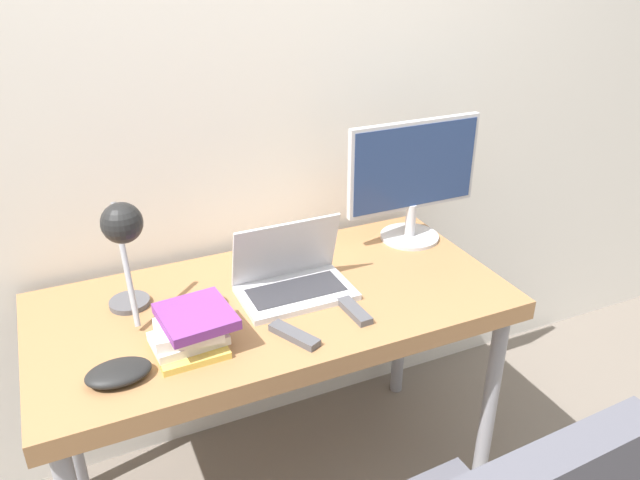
# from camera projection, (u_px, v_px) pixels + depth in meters

# --- Properties ---
(wall_back) EXTENTS (8.00, 0.05, 2.60)m
(wall_back) POSITION_uv_depth(u_px,v_px,m) (222.00, 94.00, 1.95)
(wall_back) COLOR silver
(wall_back) RESTS_ON ground_plane
(desk) EXTENTS (1.39, 0.68, 0.78)m
(desk) POSITION_uv_depth(u_px,v_px,m) (274.00, 319.00, 1.88)
(desk) COLOR #996B42
(desk) RESTS_ON ground_plane
(laptop) EXTENTS (0.33, 0.21, 0.22)m
(laptop) POSITION_uv_depth(u_px,v_px,m) (293.00, 278.00, 1.86)
(laptop) COLOR silver
(laptop) RESTS_ON desk
(monitor) EXTENTS (0.49, 0.21, 0.42)m
(monitor) POSITION_uv_depth(u_px,v_px,m) (413.00, 175.00, 2.10)
(monitor) COLOR #B7B7BC
(monitor) RESTS_ON desk
(desk_lamp) EXTENTS (0.12, 0.25, 0.38)m
(desk_lamp) POSITION_uv_depth(u_px,v_px,m) (123.00, 239.00, 1.60)
(desk_lamp) COLOR #4C4C51
(desk_lamp) RESTS_ON desk
(book_stack) EXTENTS (0.22, 0.20, 0.10)m
(book_stack) POSITION_uv_depth(u_px,v_px,m) (191.00, 331.00, 1.61)
(book_stack) COLOR gold
(book_stack) RESTS_ON desk
(tv_remote) EXTENTS (0.10, 0.16, 0.02)m
(tv_remote) POSITION_uv_depth(u_px,v_px,m) (294.00, 335.00, 1.66)
(tv_remote) COLOR #4C4C51
(tv_remote) RESTS_ON desk
(media_remote) EXTENTS (0.05, 0.14, 0.02)m
(media_remote) POSITION_uv_depth(u_px,v_px,m) (355.00, 311.00, 1.77)
(media_remote) COLOR #4C4C51
(media_remote) RESTS_ON desk
(game_controller) EXTENTS (0.16, 0.11, 0.04)m
(game_controller) POSITION_uv_depth(u_px,v_px,m) (119.00, 373.00, 1.51)
(game_controller) COLOR black
(game_controller) RESTS_ON desk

